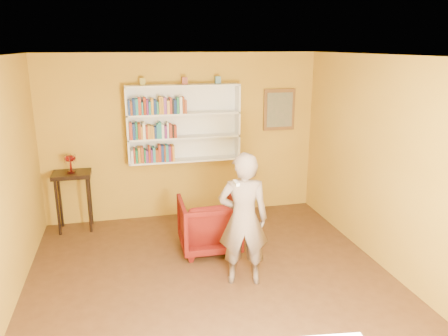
% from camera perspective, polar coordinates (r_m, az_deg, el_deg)
% --- Properties ---
extents(room_shell, '(5.30, 5.80, 2.88)m').
position_cam_1_polar(room_shell, '(4.95, -1.15, -5.51)').
color(room_shell, '#452916').
rests_on(room_shell, ground).
extents(bookshelf, '(1.80, 0.29, 1.23)m').
position_cam_1_polar(bookshelf, '(7.09, -5.34, 5.85)').
color(bookshelf, white).
rests_on(bookshelf, room_shell).
extents(books_row_lower, '(0.68, 0.19, 0.27)m').
position_cam_1_polar(books_row_lower, '(7.03, -9.19, 1.79)').
color(books_row_lower, silver).
rests_on(books_row_lower, bookshelf).
extents(books_row_middle, '(0.73, 0.19, 0.27)m').
position_cam_1_polar(books_row_middle, '(6.95, -9.38, 4.78)').
color(books_row_middle, '#9E3118').
rests_on(books_row_middle, bookshelf).
extents(books_row_upper, '(0.90, 0.19, 0.27)m').
position_cam_1_polar(books_row_upper, '(6.89, -8.76, 7.96)').
color(books_row_upper, navy).
rests_on(books_row_upper, bookshelf).
extents(ornament_left, '(0.08, 0.08, 0.11)m').
position_cam_1_polar(ornament_left, '(6.88, -10.59, 11.02)').
color(ornament_left, olive).
rests_on(ornament_left, bookshelf).
extents(ornament_centre, '(0.08, 0.08, 0.11)m').
position_cam_1_polar(ornament_centre, '(6.95, -5.17, 11.28)').
color(ornament_centre, brown).
rests_on(ornament_centre, bookshelf).
extents(ornament_right, '(0.08, 0.08, 0.12)m').
position_cam_1_polar(ornament_right, '(7.04, -0.83, 11.42)').
color(ornament_right, slate).
rests_on(ornament_right, bookshelf).
extents(framed_painting, '(0.55, 0.05, 0.70)m').
position_cam_1_polar(framed_painting, '(7.52, 7.23, 7.57)').
color(framed_painting, brown).
rests_on(framed_painting, room_shell).
extents(console_table, '(0.57, 0.43, 0.93)m').
position_cam_1_polar(console_table, '(7.10, -19.19, -1.81)').
color(console_table, black).
rests_on(console_table, ground).
extents(ruby_lustre, '(0.17, 0.17, 0.27)m').
position_cam_1_polar(ruby_lustre, '(7.01, -19.45, 0.98)').
color(ruby_lustre, maroon).
rests_on(ruby_lustre, console_table).
extents(armchair, '(0.83, 0.85, 0.76)m').
position_cam_1_polar(armchair, '(6.19, -1.96, -7.34)').
color(armchair, '#4D0505').
rests_on(armchair, ground).
extents(person, '(0.67, 0.51, 1.64)m').
position_cam_1_polar(person, '(5.21, 2.54, -6.71)').
color(person, '#6D5B50').
rests_on(person, ground).
extents(game_remote, '(0.04, 0.15, 0.04)m').
position_cam_1_polar(game_remote, '(4.78, 1.61, -1.97)').
color(game_remote, silver).
rests_on(game_remote, person).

